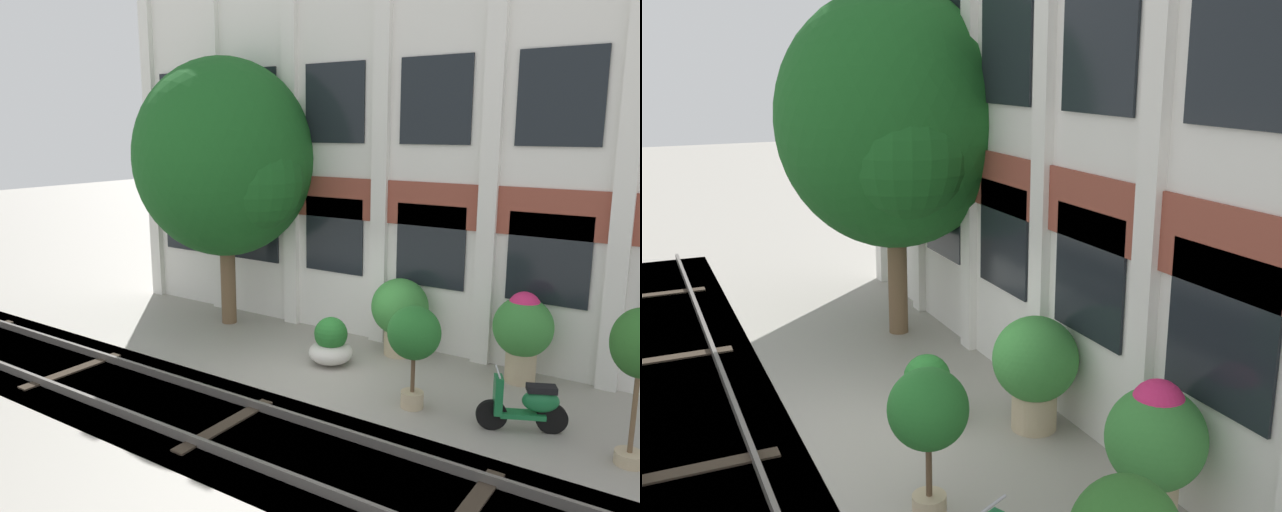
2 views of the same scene
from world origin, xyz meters
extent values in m
plane|color=#9E998E|center=(0.00, 0.00, 0.00)|extent=(80.00, 80.00, 0.00)
cube|color=silver|center=(0.00, 2.79, 4.33)|extent=(14.12, 0.50, 8.66)
cube|color=brown|center=(0.00, 2.52, 3.10)|extent=(14.12, 0.06, 0.90)
cube|color=silver|center=(-7.06, 2.48, 4.33)|extent=(0.36, 0.16, 8.66)
cube|color=silver|center=(-4.71, 2.48, 4.33)|extent=(0.36, 0.16, 8.66)
cube|color=silver|center=(-2.35, 2.48, 4.33)|extent=(0.36, 0.16, 8.66)
cube|color=silver|center=(0.00, 2.48, 4.33)|extent=(0.36, 0.16, 8.66)
cube|color=silver|center=(2.35, 2.48, 4.33)|extent=(0.36, 0.16, 8.66)
cube|color=silver|center=(4.71, 2.48, 4.33)|extent=(0.36, 0.16, 8.66)
cube|color=black|center=(-5.88, 2.51, 2.25)|extent=(1.51, 0.04, 1.70)
cube|color=black|center=(-3.53, 2.51, 2.25)|extent=(1.51, 0.04, 1.70)
cube|color=black|center=(-1.18, 2.51, 2.25)|extent=(1.51, 0.04, 1.70)
cube|color=black|center=(1.18, 2.51, 2.25)|extent=(1.51, 0.04, 1.70)
cube|color=black|center=(3.53, 2.51, 2.25)|extent=(1.51, 0.04, 1.70)
cube|color=black|center=(-5.88, 2.51, 5.15)|extent=(1.51, 0.04, 1.70)
cube|color=black|center=(-3.53, 2.51, 5.15)|extent=(1.51, 0.04, 1.70)
cube|color=black|center=(-1.18, 2.51, 5.15)|extent=(1.51, 0.04, 1.70)
cube|color=black|center=(1.18, 2.51, 5.15)|extent=(1.51, 0.04, 1.70)
cube|color=black|center=(3.53, 2.51, 5.15)|extent=(1.51, 0.04, 1.70)
cube|color=#5B5449|center=(0.00, -2.42, -0.14)|extent=(22.12, 2.80, 0.28)
cube|color=#605B56|center=(0.00, -3.14, 0.07)|extent=(22.12, 0.07, 0.15)
cube|color=#605B56|center=(0.00, -1.70, 0.07)|extent=(22.12, 0.07, 0.15)
cube|color=#382D23|center=(-4.01, -2.42, 0.01)|extent=(0.24, 2.10, 0.03)
cube|color=#382D23|center=(-0.01, -2.42, 0.01)|extent=(0.24, 2.10, 0.03)
cube|color=#382D23|center=(4.00, -2.42, 0.01)|extent=(0.24, 2.10, 0.03)
cylinder|color=brown|center=(-3.61, 1.62, 1.35)|extent=(0.36, 0.36, 2.70)
ellipsoid|color=#19561E|center=(-3.61, 1.62, 3.94)|extent=(4.14, 4.14, 4.52)
sphere|color=#19561E|center=(-4.64, 1.82, 3.49)|extent=(2.28, 2.28, 2.28)
sphere|color=#19561E|center=(-2.57, 1.42, 3.49)|extent=(2.28, 2.28, 2.28)
ellipsoid|color=beige|center=(-0.10, 0.75, 0.23)|extent=(0.89, 0.89, 0.46)
sphere|color=#236B28|center=(-0.10, 0.75, 0.62)|extent=(0.67, 0.67, 0.67)
cylinder|color=tan|center=(3.31, 1.97, 0.29)|extent=(0.56, 0.56, 0.58)
ellipsoid|color=#388438|center=(3.31, 1.97, 1.06)|extent=(1.08, 1.08, 1.11)
sphere|color=#DB2866|center=(3.31, 1.97, 1.42)|extent=(0.60, 0.60, 0.60)
cylinder|color=tan|center=(5.46, -0.10, 0.09)|extent=(0.40, 0.40, 0.19)
cylinder|color=brown|center=(5.46, -0.10, 0.89)|extent=(0.07, 0.07, 1.41)
cylinder|color=tan|center=(0.79, 1.98, 0.26)|extent=(0.63, 0.63, 0.53)
ellipsoid|color=#388438|center=(0.79, 1.98, 1.02)|extent=(1.18, 1.18, 1.17)
cylinder|color=tan|center=(2.13, -0.15, 0.14)|extent=(0.39, 0.39, 0.28)
cylinder|color=brown|center=(2.13, -0.15, 0.71)|extent=(0.07, 0.07, 0.86)
ellipsoid|color=#236B28|center=(2.13, -0.15, 1.32)|extent=(0.89, 0.89, 0.90)
cylinder|color=black|center=(3.50, -0.17, 0.24)|extent=(0.47, 0.29, 0.48)
cylinder|color=black|center=(4.31, 0.22, 0.24)|extent=(0.47, 0.29, 0.48)
cube|color=#196B38|center=(3.92, 0.03, 0.28)|extent=(0.72, 0.51, 0.08)
ellipsoid|color=#196B38|center=(4.15, 0.15, 0.52)|extent=(0.62, 0.48, 0.36)
cube|color=black|center=(4.15, 0.15, 0.72)|extent=(0.49, 0.39, 0.10)
cube|color=#196B38|center=(3.57, -0.13, 0.58)|extent=(0.23, 0.30, 0.60)
cylinder|color=#B7B7BF|center=(3.56, -0.14, 0.96)|extent=(0.25, 0.46, 0.03)
camera|label=1|loc=(6.36, -9.12, 4.63)|focal=35.00mm
camera|label=2|loc=(8.94, -2.92, 4.91)|focal=42.00mm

